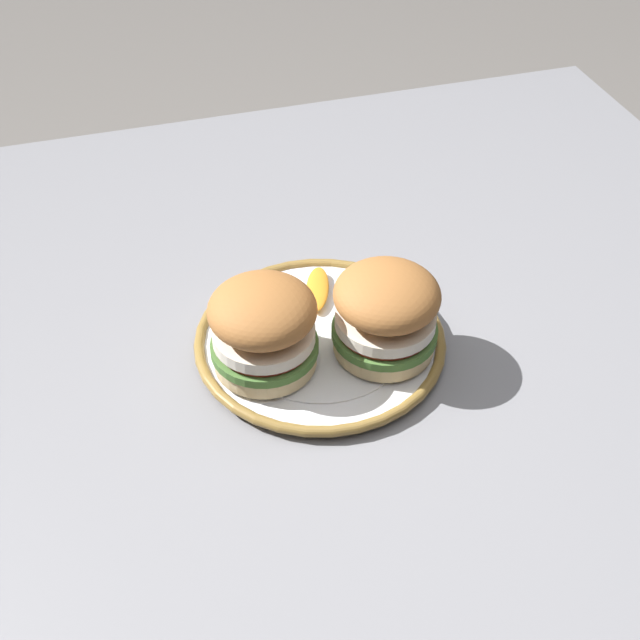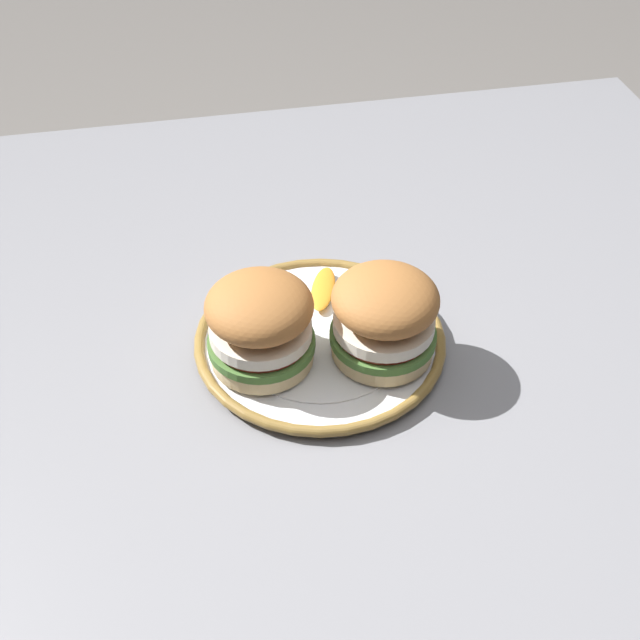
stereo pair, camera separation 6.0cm
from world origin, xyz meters
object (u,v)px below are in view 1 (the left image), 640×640
dinner_plate (320,340)px  sandwich_half_left (386,312)px  dining_table (353,380)px  sandwich_half_right (263,327)px

dinner_plate → sandwich_half_left: (-0.06, 0.04, 0.06)m
sandwich_half_left → dining_table: bearing=-79.7°
dinner_plate → dining_table: bearing=-152.7°
dining_table → sandwich_half_left: (-0.01, 0.06, 0.16)m
dinner_plate → sandwich_half_left: size_ratio=2.26×
dining_table → dinner_plate: 0.12m
dining_table → sandwich_half_right: bearing=22.6°
dining_table → dinner_plate: (0.05, 0.03, 0.11)m
sandwich_half_left → sandwich_half_right: same height
dinner_plate → sandwich_half_left: bearing=148.7°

